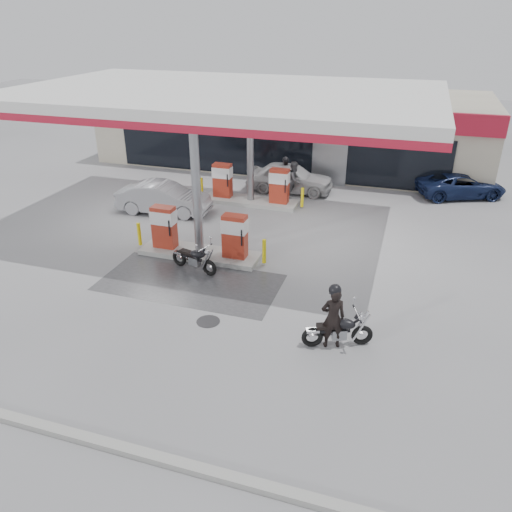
{
  "coord_description": "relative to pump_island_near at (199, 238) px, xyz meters",
  "views": [
    {
      "loc": [
        7.1,
        -13.29,
        8.2
      ],
      "look_at": [
        2.75,
        0.27,
        1.2
      ],
      "focal_mm": 35.0,
      "sensor_mm": 36.0,
      "label": 1
    }
  ],
  "objects": [
    {
      "name": "ground",
      "position": [
        0.0,
        -2.0,
        -0.71
      ],
      "size": [
        90.0,
        90.0,
        0.0
      ],
      "primitive_type": "plane",
      "color": "gray",
      "rests_on": "ground"
    },
    {
      "name": "wet_patch",
      "position": [
        0.5,
        -2.0,
        -0.71
      ],
      "size": [
        6.0,
        3.0,
        0.0
      ],
      "primitive_type": "cube",
      "color": "#4C4C4F",
      "rests_on": "ground"
    },
    {
      "name": "drain_cover",
      "position": [
        2.0,
        -4.0,
        -0.71
      ],
      "size": [
        0.7,
        0.7,
        0.01
      ],
      "primitive_type": "cylinder",
      "color": "#38383A",
      "rests_on": "ground"
    },
    {
      "name": "kerb",
      "position": [
        0.0,
        -9.0,
        -0.64
      ],
      "size": [
        28.0,
        0.25,
        0.15
      ],
      "primitive_type": "cube",
      "color": "gray",
      "rests_on": "ground"
    },
    {
      "name": "store_building",
      "position": [
        0.01,
        13.94,
        1.3
      ],
      "size": [
        22.0,
        8.22,
        4.0
      ],
      "color": "#BCB49E",
      "rests_on": "ground"
    },
    {
      "name": "canopy",
      "position": [
        0.0,
        3.0,
        4.56
      ],
      "size": [
        16.0,
        10.02,
        5.51
      ],
      "color": "silver",
      "rests_on": "ground"
    },
    {
      "name": "pump_island_near",
      "position": [
        0.0,
        0.0,
        0.0
      ],
      "size": [
        5.14,
        1.3,
        1.78
      ],
      "color": "#9E9E99",
      "rests_on": "ground"
    },
    {
      "name": "pump_island_far",
      "position": [
        0.0,
        6.0,
        0.0
      ],
      "size": [
        5.14,
        1.3,
        1.78
      ],
      "color": "#9E9E99",
      "rests_on": "ground"
    },
    {
      "name": "main_motorcycle",
      "position": [
        5.82,
        -3.98,
        -0.26
      ],
      "size": [
        1.87,
        0.96,
        1.01
      ],
      "rotation": [
        0.0,
        0.0,
        0.38
      ],
      "color": "black",
      "rests_on": "ground"
    },
    {
      "name": "biker_main",
      "position": [
        5.64,
        -4.06,
        0.18
      ],
      "size": [
        0.76,
        0.63,
        1.79
      ],
      "primitive_type": "imported",
      "rotation": [
        0.0,
        0.0,
        3.5
      ],
      "color": "black",
      "rests_on": "ground"
    },
    {
      "name": "parked_motorcycle",
      "position": [
        0.32,
        -1.16,
        -0.27
      ],
      "size": [
        1.92,
        0.91,
        1.0
      ],
      "rotation": [
        0.0,
        0.0,
        -0.27
      ],
      "color": "black",
      "rests_on": "ground"
    },
    {
      "name": "sedan_white",
      "position": [
        1.35,
        8.2,
        0.02
      ],
      "size": [
        4.31,
        1.77,
        1.46
      ],
      "primitive_type": "imported",
      "rotation": [
        0.0,
        0.0,
        1.58
      ],
      "color": "#BBBBBD",
      "rests_on": "ground"
    },
    {
      "name": "attendant",
      "position": [
        1.77,
        7.39,
        0.19
      ],
      "size": [
        0.86,
        1.0,
        1.79
      ],
      "primitive_type": "imported",
      "rotation": [
        0.0,
        0.0,
        1.34
      ],
      "color": "#4D4D51",
      "rests_on": "ground"
    },
    {
      "name": "hatchback_silver",
      "position": [
        -3.3,
        3.6,
        -0.02
      ],
      "size": [
        4.28,
        1.76,
        1.38
      ],
      "primitive_type": "imported",
      "rotation": [
        0.0,
        0.0,
        1.64
      ],
      "color": "#93949A",
      "rests_on": "ground"
    },
    {
      "name": "parked_car_left",
      "position": [
        -10.0,
        12.0,
        -0.17
      ],
      "size": [
        3.86,
        1.98,
        1.07
      ],
      "primitive_type": "imported",
      "rotation": [
        0.0,
        0.0,
        1.44
      ],
      "color": "#141341",
      "rests_on": "ground"
    },
    {
      "name": "parked_car_right",
      "position": [
        9.5,
        10.0,
        -0.13
      ],
      "size": [
        4.63,
        3.44,
        1.17
      ],
      "primitive_type": "imported",
      "rotation": [
        0.0,
        0.0,
        1.97
      ],
      "color": "#152249",
      "rests_on": "ground"
    },
    {
      "name": "biker_walking",
      "position": [
        1.1,
        8.2,
        0.12
      ],
      "size": [
        0.99,
        0.45,
        1.67
      ],
      "primitive_type": "imported",
      "rotation": [
        0.0,
        0.0,
        -0.05
      ],
      "color": "black",
      "rests_on": "ground"
    }
  ]
}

